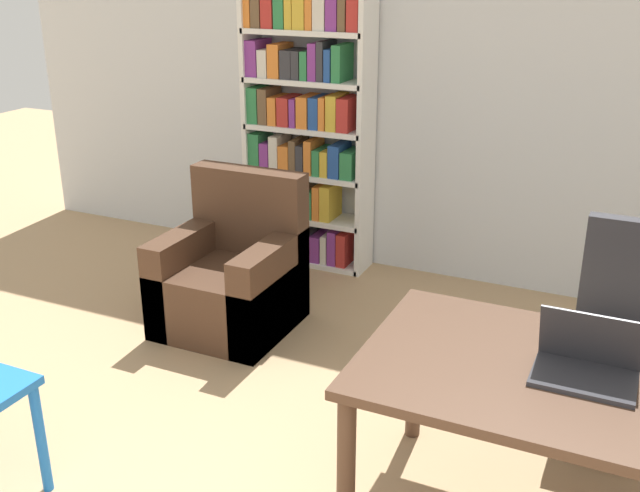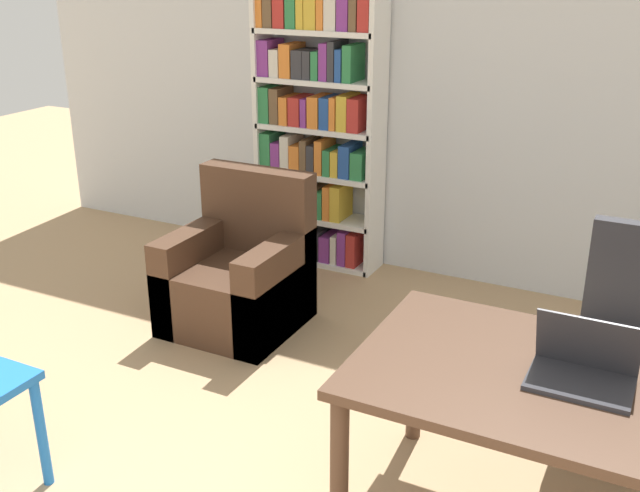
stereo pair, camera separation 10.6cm
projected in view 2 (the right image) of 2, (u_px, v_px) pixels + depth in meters
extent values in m
cube|color=silver|center=(542.00, 91.00, 4.68)|extent=(8.00, 0.06, 2.70)
cube|color=#4C3323|center=(574.00, 386.00, 2.67)|extent=(1.58, 0.94, 0.04)
cylinder|color=#4C3323|center=(339.00, 476.00, 2.77)|extent=(0.07, 0.07, 0.69)
cylinder|color=#4C3323|center=(416.00, 373.00, 3.45)|extent=(0.07, 0.07, 0.69)
cube|color=#2D2D33|center=(580.00, 384.00, 2.63)|extent=(0.36, 0.24, 0.02)
cube|color=#2D2D33|center=(588.00, 343.00, 2.65)|extent=(0.36, 0.09, 0.23)
cube|color=#19233D|center=(588.00, 342.00, 2.65)|extent=(0.32, 0.08, 0.20)
cylinder|color=black|center=(614.00, 437.00, 3.53)|extent=(0.54, 0.54, 0.04)
cylinder|color=#262626|center=(620.00, 402.00, 3.46)|extent=(0.06, 0.06, 0.35)
cube|color=#2D2D33|center=(627.00, 359.00, 3.38)|extent=(0.51, 0.51, 0.10)
cylinder|color=blue|center=(41.00, 433.00, 3.16)|extent=(0.04, 0.04, 0.52)
cube|color=#472D1E|center=(236.00, 295.00, 4.57)|extent=(0.74, 0.73, 0.41)
cube|color=#472D1E|center=(258.00, 210.00, 4.63)|extent=(0.74, 0.16, 0.53)
cube|color=#472D1E|center=(196.00, 273.00, 4.66)|extent=(0.16, 0.73, 0.59)
cube|color=#472D1E|center=(277.00, 291.00, 4.41)|extent=(0.16, 0.73, 0.59)
cube|color=white|center=(265.00, 125.00, 5.46)|extent=(0.04, 0.28, 1.97)
cube|color=white|center=(377.00, 137.00, 5.09)|extent=(0.04, 0.28, 1.97)
cube|color=white|center=(319.00, 258.00, 5.63)|extent=(0.89, 0.28, 0.04)
cube|color=gold|center=(274.00, 236.00, 5.75)|extent=(0.08, 0.24, 0.19)
cube|color=#B72D28|center=(283.00, 235.00, 5.71)|extent=(0.07, 0.24, 0.23)
cube|color=orange|center=(291.00, 235.00, 5.67)|extent=(0.07, 0.24, 0.25)
cube|color=silver|center=(301.00, 240.00, 5.65)|extent=(0.07, 0.24, 0.21)
cube|color=#333338|center=(311.00, 242.00, 5.61)|extent=(0.09, 0.24, 0.19)
cube|color=#333338|center=(321.00, 243.00, 5.58)|extent=(0.07, 0.24, 0.21)
cube|color=#7F338C|center=(331.00, 246.00, 5.54)|extent=(0.08, 0.24, 0.20)
cube|color=silver|center=(340.00, 246.00, 5.51)|extent=(0.05, 0.24, 0.21)
cube|color=#7F338C|center=(348.00, 245.00, 5.47)|extent=(0.06, 0.24, 0.26)
cube|color=#B72D28|center=(357.00, 247.00, 5.45)|extent=(0.07, 0.24, 0.25)
cube|color=white|center=(319.00, 217.00, 5.51)|extent=(0.89, 0.28, 0.04)
cube|color=orange|center=(271.00, 193.00, 5.63)|extent=(0.05, 0.24, 0.22)
cube|color=#333338|center=(278.00, 195.00, 5.61)|extent=(0.05, 0.24, 0.19)
cube|color=#2D7F47|center=(284.00, 197.00, 5.59)|extent=(0.06, 0.24, 0.19)
cube|color=silver|center=(292.00, 197.00, 5.56)|extent=(0.07, 0.24, 0.20)
cube|color=#B72D28|center=(302.00, 196.00, 5.52)|extent=(0.08, 0.24, 0.24)
cube|color=#2D7F47|center=(310.00, 200.00, 5.50)|extent=(0.04, 0.24, 0.19)
cube|color=brown|center=(317.00, 200.00, 5.47)|extent=(0.08, 0.24, 0.21)
cube|color=#2D7F47|center=(325.00, 202.00, 5.44)|extent=(0.05, 0.24, 0.20)
cube|color=orange|center=(333.00, 200.00, 5.41)|extent=(0.05, 0.24, 0.25)
cube|color=gold|center=(341.00, 201.00, 5.38)|extent=(0.08, 0.24, 0.26)
cube|color=white|center=(319.00, 173.00, 5.39)|extent=(0.89, 0.28, 0.04)
cube|color=#2D7F47|center=(273.00, 148.00, 5.50)|extent=(0.09, 0.24, 0.25)
cube|color=#7F338C|center=(283.00, 153.00, 5.47)|extent=(0.07, 0.24, 0.19)
cube|color=silver|center=(292.00, 151.00, 5.43)|extent=(0.07, 0.24, 0.25)
cube|color=orange|center=(301.00, 156.00, 5.41)|extent=(0.08, 0.24, 0.19)
cube|color=brown|center=(310.00, 154.00, 5.37)|extent=(0.05, 0.24, 0.23)
cube|color=#333338|center=(317.00, 157.00, 5.35)|extent=(0.06, 0.24, 0.20)
cube|color=orange|center=(325.00, 155.00, 5.32)|extent=(0.06, 0.24, 0.24)
cube|color=#2D7F47|center=(333.00, 160.00, 5.30)|extent=(0.05, 0.24, 0.18)
cube|color=gold|center=(341.00, 162.00, 5.28)|extent=(0.06, 0.24, 0.18)
cube|color=#234C99|center=(350.00, 160.00, 5.24)|extent=(0.08, 0.24, 0.23)
cube|color=#2D7F47|center=(363.00, 164.00, 5.20)|extent=(0.09, 0.24, 0.19)
cube|color=white|center=(319.00, 128.00, 5.27)|extent=(0.89, 0.28, 0.04)
cube|color=#2D7F47|center=(271.00, 103.00, 5.38)|extent=(0.08, 0.24, 0.25)
cube|color=brown|center=(281.00, 104.00, 5.35)|extent=(0.07, 0.24, 0.25)
cube|color=orange|center=(291.00, 109.00, 5.32)|extent=(0.07, 0.24, 0.20)
cube|color=#B72D28|center=(301.00, 110.00, 5.29)|extent=(0.09, 0.24, 0.20)
cube|color=#7F338C|center=(310.00, 111.00, 5.26)|extent=(0.05, 0.24, 0.20)
cube|color=orange|center=(320.00, 111.00, 5.22)|extent=(0.08, 0.24, 0.22)
cube|color=#234C99|center=(331.00, 112.00, 5.18)|extent=(0.07, 0.24, 0.22)
cube|color=orange|center=(339.00, 112.00, 5.16)|extent=(0.04, 0.24, 0.22)
cube|color=gold|center=(348.00, 112.00, 5.12)|extent=(0.08, 0.24, 0.24)
cube|color=#B72D28|center=(359.00, 114.00, 5.09)|extent=(0.08, 0.24, 0.23)
cube|color=white|center=(319.00, 81.00, 5.15)|extent=(0.89, 0.28, 0.04)
cube|color=#7F338C|center=(271.00, 57.00, 5.26)|extent=(0.09, 0.24, 0.25)
cube|color=silver|center=(282.00, 62.00, 5.23)|extent=(0.07, 0.24, 0.19)
cube|color=orange|center=(292.00, 60.00, 5.19)|extent=(0.09, 0.24, 0.23)
cube|color=#333338|center=(304.00, 63.00, 5.16)|extent=(0.08, 0.24, 0.19)
cube|color=#333338|center=(314.00, 64.00, 5.13)|extent=(0.06, 0.24, 0.19)
cube|color=#2D7F47|center=(322.00, 64.00, 5.10)|extent=(0.05, 0.24, 0.19)
cube|color=#7F338C|center=(330.00, 61.00, 5.06)|extent=(0.06, 0.24, 0.25)
cube|color=#333338|center=(338.00, 60.00, 5.04)|extent=(0.05, 0.24, 0.26)
cube|color=#234C99|center=(345.00, 64.00, 5.02)|extent=(0.05, 0.24, 0.21)
cube|color=#2D7F47|center=(354.00, 63.00, 4.99)|extent=(0.06, 0.24, 0.24)
cube|color=white|center=(319.00, 32.00, 5.03)|extent=(0.89, 0.28, 0.04)
cube|color=orange|center=(267.00, 13.00, 5.16)|extent=(0.05, 0.24, 0.19)
cube|color=brown|center=(275.00, 10.00, 5.13)|extent=(0.07, 0.24, 0.22)
cube|color=#B72D28|center=(286.00, 12.00, 5.09)|extent=(0.09, 0.24, 0.21)
cube|color=#2D7F47|center=(298.00, 11.00, 5.05)|extent=(0.08, 0.24, 0.22)
cube|color=gold|center=(307.00, 12.00, 5.02)|extent=(0.05, 0.24, 0.21)
cube|color=gold|center=(317.00, 11.00, 4.99)|extent=(0.09, 0.24, 0.23)
cube|color=orange|center=(327.00, 11.00, 4.96)|extent=(0.05, 0.24, 0.23)
cube|color=silver|center=(337.00, 14.00, 4.93)|extent=(0.09, 0.24, 0.20)
cube|color=#7F338C|center=(349.00, 15.00, 4.89)|extent=(0.08, 0.24, 0.20)
cube|color=brown|center=(360.00, 10.00, 4.85)|extent=(0.05, 0.24, 0.26)
cube|color=#B72D28|center=(370.00, 15.00, 4.83)|extent=(0.08, 0.24, 0.20)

